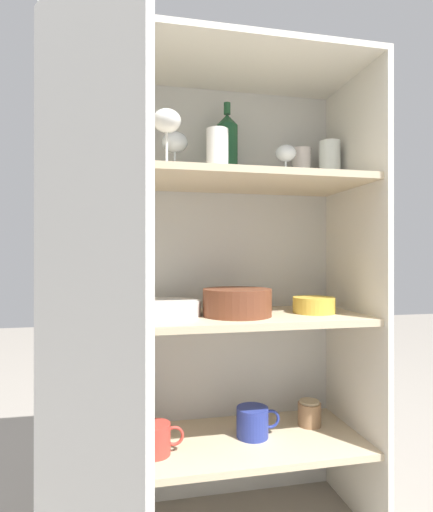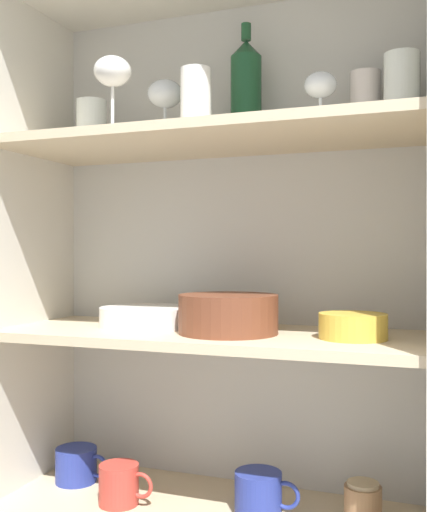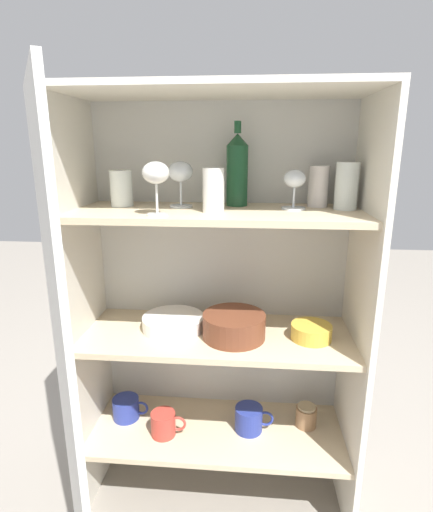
# 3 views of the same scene
# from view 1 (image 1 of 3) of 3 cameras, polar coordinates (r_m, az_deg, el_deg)

# --- Properties ---
(cupboard_back_panel) EXTENTS (0.93, 0.02, 1.41)m
(cupboard_back_panel) POSITION_cam_1_polar(r_m,az_deg,el_deg) (1.39, -1.48, -5.19)
(cupboard_back_panel) COLOR silver
(cupboard_back_panel) RESTS_ON ground_plane
(cupboard_side_left) EXTENTS (0.02, 0.38, 1.41)m
(cupboard_side_left) POSITION_cam_1_polar(r_m,az_deg,el_deg) (1.21, -21.82, -5.97)
(cupboard_side_left) COLOR silver
(cupboard_side_left) RESTS_ON ground_plane
(cupboard_side_right) EXTENTS (0.02, 0.38, 1.41)m
(cupboard_side_right) POSITION_cam_1_polar(r_m,az_deg,el_deg) (1.38, 19.04, -5.23)
(cupboard_side_right) COLOR silver
(cupboard_side_right) RESTS_ON ground_plane
(cupboard_top_panel) EXTENTS (0.93, 0.38, 0.02)m
(cupboard_top_panel) POSITION_cam_1_polar(r_m,az_deg,el_deg) (1.34, 0.06, 25.87)
(cupboard_top_panel) COLOR silver
(cupboard_top_panel) RESTS_ON cupboard_side_left
(shelf_board_lower) EXTENTS (0.90, 0.35, 0.02)m
(shelf_board_lower) POSITION_cam_1_polar(r_m,az_deg,el_deg) (1.33, 0.06, -25.29)
(shelf_board_lower) COLOR beige
(shelf_board_middle) EXTENTS (0.90, 0.35, 0.02)m
(shelf_board_middle) POSITION_cam_1_polar(r_m,az_deg,el_deg) (1.22, 0.06, -8.93)
(shelf_board_middle) COLOR beige
(shelf_board_upper) EXTENTS (0.90, 0.35, 0.02)m
(shelf_board_upper) POSITION_cam_1_polar(r_m,az_deg,el_deg) (1.23, 0.06, 10.76)
(shelf_board_upper) COLOR beige
(cupboard_door) EXTENTS (0.26, 0.41, 1.41)m
(cupboard_door) POSITION_cam_1_polar(r_m,az_deg,el_deg) (0.81, -18.78, -8.90)
(cupboard_door) COLOR silver
(cupboard_door) RESTS_ON ground_plane
(tumbler_glass_0) EXTENTS (0.06, 0.06, 0.13)m
(tumbler_glass_0) POSITION_cam_1_polar(r_m,az_deg,el_deg) (1.20, 0.12, 14.67)
(tumbler_glass_0) COLOR white
(tumbler_glass_0) RESTS_ON shelf_board_upper
(tumbler_glass_1) EXTENTS (0.07, 0.07, 0.15)m
(tumbler_glass_1) POSITION_cam_1_polar(r_m,az_deg,el_deg) (1.43, 15.86, 12.63)
(tumbler_glass_1) COLOR white
(tumbler_glass_1) RESTS_ON shelf_board_upper
(tumbler_glass_2) EXTENTS (0.07, 0.07, 0.12)m
(tumbler_glass_2) POSITION_cam_1_polar(r_m,az_deg,el_deg) (1.28, -15.10, 13.49)
(tumbler_glass_2) COLOR white
(tumbler_glass_2) RESTS_ON shelf_board_upper
(tumbler_glass_3) EXTENTS (0.07, 0.07, 0.13)m
(tumbler_glass_3) POSITION_cam_1_polar(r_m,az_deg,el_deg) (1.44, 12.06, 12.23)
(tumbler_glass_3) COLOR silver
(tumbler_glass_3) RESTS_ON shelf_board_upper
(wine_glass_0) EXTENTS (0.08, 0.08, 0.15)m
(wine_glass_0) POSITION_cam_1_polar(r_m,az_deg,el_deg) (1.13, -7.13, 18.26)
(wine_glass_0) COLOR white
(wine_glass_0) RESTS_ON shelf_board_upper
(wine_glass_1) EXTENTS (0.07, 0.07, 0.12)m
(wine_glass_1) POSITION_cam_1_polar(r_m,az_deg,el_deg) (1.35, 9.86, 13.81)
(wine_glass_1) COLOR white
(wine_glass_1) RESTS_ON shelf_board_upper
(wine_glass_2) EXTENTS (0.08, 0.08, 0.15)m
(wine_glass_2) POSITION_cam_1_polar(r_m,az_deg,el_deg) (1.29, -5.98, 15.51)
(wine_glass_2) COLOR white
(wine_glass_2) RESTS_ON shelf_board_upper
(wine_bottle) EXTENTS (0.07, 0.07, 0.27)m
(wine_bottle) POSITION_cam_1_polar(r_m,az_deg,el_deg) (1.37, 1.52, 15.11)
(wine_bottle) COLOR #194728
(wine_bottle) RESTS_ON shelf_board_upper
(plate_stack_white) EXTENTS (0.21, 0.21, 0.04)m
(plate_stack_white) POSITION_cam_1_polar(r_m,az_deg,el_deg) (1.22, -7.32, -7.41)
(plate_stack_white) COLOR white
(plate_stack_white) RESTS_ON shelf_board_middle
(mixing_bowl_large) EXTENTS (0.21, 0.21, 0.08)m
(mixing_bowl_large) POSITION_cam_1_polar(r_m,az_deg,el_deg) (1.21, 2.98, -6.47)
(mixing_bowl_large) COLOR brown
(mixing_bowl_large) RESTS_ON shelf_board_middle
(serving_bowl_small) EXTENTS (0.13, 0.13, 0.05)m
(serving_bowl_small) POSITION_cam_1_polar(r_m,az_deg,el_deg) (1.30, 13.74, -6.69)
(serving_bowl_small) COLOR gold
(serving_bowl_small) RESTS_ON shelf_board_middle
(coffee_mug_primary) EXTENTS (0.14, 0.10, 0.09)m
(coffee_mug_primary) POSITION_cam_1_polar(r_m,az_deg,el_deg) (1.34, 5.24, -22.54)
(coffee_mug_primary) COLOR #283893
(coffee_mug_primary) RESTS_ON shelf_board_lower
(coffee_mug_extra_1) EXTENTS (0.13, 0.09, 0.09)m
(coffee_mug_extra_1) POSITION_cam_1_polar(r_m,az_deg,el_deg) (1.25, -8.64, -24.44)
(coffee_mug_extra_1) COLOR #BC3D33
(coffee_mug_extra_1) RESTS_ON shelf_board_lower
(coffee_mug_extra_2) EXTENTS (0.13, 0.10, 0.08)m
(coffee_mug_extra_2) POSITION_cam_1_polar(r_m,az_deg,el_deg) (1.32, -16.38, -23.12)
(coffee_mug_extra_2) COLOR #283893
(coffee_mug_extra_2) RESTS_ON shelf_board_lower
(storage_jar) EXTENTS (0.08, 0.08, 0.08)m
(storage_jar) POSITION_cam_1_polar(r_m,az_deg,el_deg) (1.45, 13.13, -21.03)
(storage_jar) COLOR #99704C
(storage_jar) RESTS_ON shelf_board_lower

